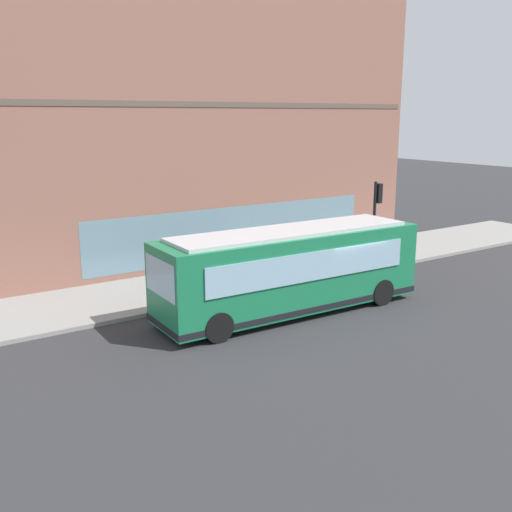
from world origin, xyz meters
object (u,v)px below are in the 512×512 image
(pedestrian_near_hydrant, at_px, (263,257))
(pedestrian_by_light_pole, at_px, (228,268))
(city_bus_nearside, at_px, (290,271))
(traffic_light_near_corner, at_px, (377,207))
(newspaper_vending_box, at_px, (186,270))
(pedestrian_near_building_entrance, at_px, (221,258))
(fire_hydrant, at_px, (300,250))

(pedestrian_near_hydrant, relative_size, pedestrian_by_light_pole, 1.02)
(city_bus_nearside, distance_m, pedestrian_by_light_pole, 3.19)
(traffic_light_near_corner, bearing_deg, newspaper_vending_box, 75.73)
(pedestrian_near_building_entrance, bearing_deg, pedestrian_near_hydrant, -115.65)
(city_bus_nearside, relative_size, traffic_light_near_corner, 2.61)
(pedestrian_by_light_pole, bearing_deg, fire_hydrant, -63.98)
(city_bus_nearside, height_order, traffic_light_near_corner, traffic_light_near_corner)
(pedestrian_near_building_entrance, bearing_deg, traffic_light_near_corner, -101.43)
(pedestrian_near_hydrant, xyz_separation_m, pedestrian_by_light_pole, (-0.76, 2.18, -0.02))
(traffic_light_near_corner, relative_size, pedestrian_near_hydrant, 2.33)
(traffic_light_near_corner, xyz_separation_m, pedestrian_near_hydrant, (0.74, 5.88, -1.75))
(pedestrian_near_hydrant, xyz_separation_m, newspaper_vending_box, (1.50, 2.92, -0.50))
(city_bus_nearside, bearing_deg, pedestrian_near_building_entrance, 2.09)
(city_bus_nearside, xyz_separation_m, fire_hydrant, (5.93, -5.12, -1.04))
(pedestrian_near_building_entrance, bearing_deg, newspaper_vending_box, 60.93)
(fire_hydrant, height_order, pedestrian_near_hydrant, pedestrian_near_hydrant)
(traffic_light_near_corner, height_order, pedestrian_by_light_pole, traffic_light_near_corner)
(pedestrian_by_light_pole, height_order, newspaper_vending_box, pedestrian_by_light_pole)
(newspaper_vending_box, bearing_deg, pedestrian_near_hydrant, -117.20)
(fire_hydrant, bearing_deg, newspaper_vending_box, 95.19)
(pedestrian_by_light_pole, bearing_deg, newspaper_vending_box, 18.16)
(pedestrian_near_building_entrance, bearing_deg, fire_hydrant, -76.00)
(city_bus_nearside, relative_size, pedestrian_by_light_pole, 6.23)
(pedestrian_by_light_pole, relative_size, pedestrian_near_building_entrance, 0.98)
(city_bus_nearside, height_order, pedestrian_by_light_pole, city_bus_nearside)
(pedestrian_near_hydrant, bearing_deg, fire_hydrant, -60.28)
(traffic_light_near_corner, relative_size, pedestrian_by_light_pole, 2.38)
(traffic_light_near_corner, distance_m, pedestrian_near_hydrant, 6.17)
(newspaper_vending_box, bearing_deg, fire_hydrant, -84.81)
(pedestrian_by_light_pole, bearing_deg, pedestrian_near_building_entrance, -19.93)
(traffic_light_near_corner, bearing_deg, pedestrian_by_light_pole, 90.14)
(city_bus_nearside, distance_m, newspaper_vending_box, 5.61)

